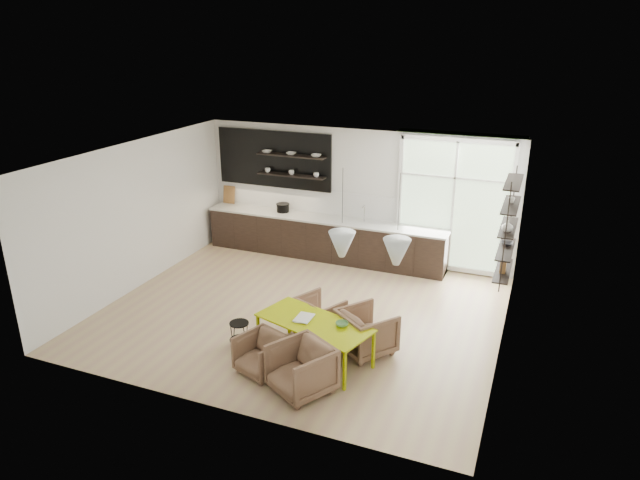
{
  "coord_description": "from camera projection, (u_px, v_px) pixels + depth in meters",
  "views": [
    {
      "loc": [
        3.8,
        -8.54,
        4.89
      ],
      "look_at": [
        0.13,
        0.6,
        1.23
      ],
      "focal_mm": 32.0,
      "sensor_mm": 36.0,
      "label": 1
    }
  ],
  "objects": [
    {
      "name": "table_book",
      "position": [
        296.0,
        317.0,
        8.88
      ],
      "size": [
        0.26,
        0.34,
        0.03
      ],
      "primitive_type": "imported",
      "rotation": [
        0.0,
        0.0,
        0.01
      ],
      "color": "white",
      "rests_on": "dining_table"
    },
    {
      "name": "table_bowl",
      "position": [
        342.0,
        324.0,
        8.63
      ],
      "size": [
        0.26,
        0.26,
        0.06
      ],
      "primitive_type": "imported",
      "rotation": [
        0.0,
        0.0,
        -0.44
      ],
      "color": "#568B4E",
      "rests_on": "dining_table"
    },
    {
      "name": "armchair_back_right",
      "position": [
        366.0,
        331.0,
        9.08
      ],
      "size": [
        1.1,
        1.11,
        0.73
      ],
      "primitive_type": "imported",
      "rotation": [
        0.0,
        0.0,
        2.49
      ],
      "color": "#7E6046",
      "rests_on": "ground"
    },
    {
      "name": "armchair_back_left",
      "position": [
        319.0,
        316.0,
        9.63
      ],
      "size": [
        0.96,
        0.97,
        0.67
      ],
      "primitive_type": "imported",
      "rotation": [
        0.0,
        0.0,
        2.69
      ],
      "color": "#7E6046",
      "rests_on": "ground"
    },
    {
      "name": "right_shelving",
      "position": [
        508.0,
        231.0,
        9.73
      ],
      "size": [
        0.26,
        1.22,
        1.9
      ],
      "color": "black",
      "rests_on": "ground"
    },
    {
      "name": "wire_stool",
      "position": [
        239.0,
        331.0,
        9.26
      ],
      "size": [
        0.34,
        0.34,
        0.43
      ],
      "rotation": [
        0.0,
        0.0,
        -0.41
      ],
      "color": "black",
      "rests_on": "ground"
    },
    {
      "name": "armchair_front_right",
      "position": [
        301.0,
        369.0,
        8.06
      ],
      "size": [
        1.08,
        1.09,
        0.73
      ],
      "primitive_type": "imported",
      "rotation": [
        0.0,
        0.0,
        -0.53
      ],
      "color": "#7E6046",
      "rests_on": "ground"
    },
    {
      "name": "armchair_front_left",
      "position": [
        262.0,
        354.0,
        8.55
      ],
      "size": [
        0.84,
        0.86,
        0.61
      ],
      "primitive_type": "imported",
      "rotation": [
        0.0,
        0.0,
        -0.36
      ],
      "color": "#7E6046",
      "rests_on": "ground"
    },
    {
      "name": "dining_table",
      "position": [
        314.0,
        324.0,
        8.78
      ],
      "size": [
        1.96,
        1.31,
        0.66
      ],
      "rotation": [
        0.0,
        0.0,
        -0.3
      ],
      "color": "#A1B302",
      "rests_on": "ground"
    },
    {
      "name": "room",
      "position": [
        352.0,
        223.0,
        10.7
      ],
      "size": [
        7.02,
        6.01,
        2.91
      ],
      "color": "tan",
      "rests_on": "ground"
    },
    {
      "name": "kitchen_run",
      "position": [
        321.0,
        232.0,
        12.84
      ],
      "size": [
        5.54,
        0.69,
        2.75
      ],
      "color": "black",
      "rests_on": "ground"
    }
  ]
}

